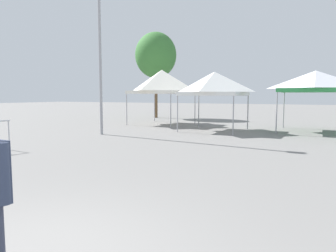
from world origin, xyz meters
TOP-DOWN VIEW (x-y plane):
  - canopy_tent_center at (-6.79, 16.44)m, footprint 3.77×3.77m
  - canopy_tent_behind_left at (-2.38, 14.17)m, footprint 3.21×3.21m
  - canopy_tent_far_right at (2.56, 15.84)m, footprint 3.54×3.54m
  - light_pole_opposite_side at (-6.88, 10.12)m, footprint 0.36×0.36m
  - tree_behind_tents_center at (-10.08, 21.68)m, footprint 3.54×3.54m

SIDE VIEW (x-z plane):
  - canopy_tent_behind_left at x=-2.38m, z-range 0.96..4.17m
  - canopy_tent_far_right at x=2.56m, z-range 1.05..4.27m
  - canopy_tent_center at x=-6.79m, z-range 1.02..4.66m
  - light_pole_opposite_side at x=-6.88m, z-range 0.57..9.45m
  - tree_behind_tents_center at x=-10.08m, z-range 1.69..9.02m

